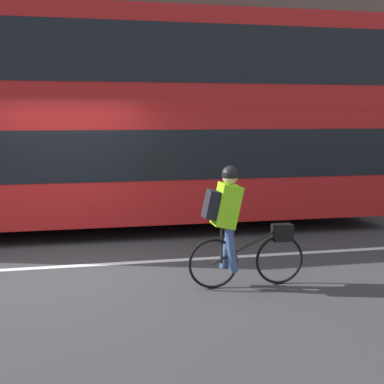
# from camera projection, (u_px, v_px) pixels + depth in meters

# --- Properties ---
(ground_plane) EXTENTS (80.00, 80.00, 0.00)m
(ground_plane) POSITION_uv_depth(u_px,v_px,m) (70.00, 270.00, 7.67)
(ground_plane) COLOR #38383A
(road_center_line) EXTENTS (50.00, 0.14, 0.01)m
(road_center_line) POSITION_uv_depth(u_px,v_px,m) (70.00, 266.00, 7.87)
(road_center_line) COLOR silver
(road_center_line) RESTS_ON ground_plane
(sidewalk_curb) EXTENTS (60.00, 1.81, 0.16)m
(sidewalk_curb) POSITION_uv_depth(u_px,v_px,m) (72.00, 204.00, 12.92)
(sidewalk_curb) COLOR #A8A399
(sidewalk_curb) RESTS_ON ground_plane
(building_facade) EXTENTS (60.00, 0.30, 9.73)m
(building_facade) POSITION_uv_depth(u_px,v_px,m) (67.00, 7.00, 13.26)
(building_facade) COLOR brown
(building_facade) RESTS_ON ground_plane
(bus) EXTENTS (9.80, 2.54, 4.07)m
(bus) POSITION_uv_depth(u_px,v_px,m) (136.00, 113.00, 10.26)
(bus) COLOR black
(bus) RESTS_ON ground_plane
(cyclist_on_bike) EXTENTS (1.55, 0.32, 1.58)m
(cyclist_on_bike) POSITION_uv_depth(u_px,v_px,m) (235.00, 222.00, 6.81)
(cyclist_on_bike) COLOR black
(cyclist_on_bike) RESTS_ON ground_plane
(trash_bin) EXTENTS (0.52, 0.52, 1.00)m
(trash_bin) POSITION_uv_depth(u_px,v_px,m) (215.00, 177.00, 13.48)
(trash_bin) COLOR #515156
(trash_bin) RESTS_ON sidewalk_curb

